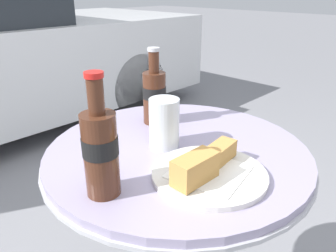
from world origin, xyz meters
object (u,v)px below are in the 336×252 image
at_px(cola_bottle_right, 100,149).
at_px(drinking_glass, 164,125).
at_px(bistro_table, 177,203).
at_px(lunch_plate_near, 208,170).
at_px(cola_bottle_left, 154,94).

xyz_separation_m(cola_bottle_right, drinking_glass, (0.23, 0.06, -0.04)).
height_order(bistro_table, lunch_plate_near, lunch_plate_near).
bearing_deg(cola_bottle_right, cola_bottle_left, 30.69).
bearing_deg(lunch_plate_near, bistro_table, 67.41).
height_order(cola_bottle_right, drinking_glass, cola_bottle_right).
distance_m(bistro_table, lunch_plate_near, 0.25).
distance_m(cola_bottle_right, drinking_glass, 0.24).
distance_m(bistro_table, drinking_glass, 0.24).
bearing_deg(bistro_table, cola_bottle_right, -173.36).
bearing_deg(cola_bottle_left, cola_bottle_right, -149.31).
xyz_separation_m(drinking_glass, lunch_plate_near, (-0.04, -0.17, -0.04)).
bearing_deg(lunch_plate_near, cola_bottle_right, 149.01).
relative_size(bistro_table, drinking_glass, 6.11).
distance_m(cola_bottle_left, lunch_plate_near, 0.34).
relative_size(cola_bottle_right, lunch_plate_near, 0.98).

